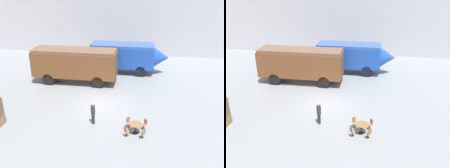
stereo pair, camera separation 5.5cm
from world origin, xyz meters
The scene contains 10 objects.
ground_plane centered at (0.00, 0.00, 0.00)m, with size 80.00×80.00×0.00m, color gray.
backdrop_wall centered at (0.00, 15.55, 4.50)m, with size 44.00×0.15×9.00m.
streamlined_locomotive centered at (1.52, 8.47, 2.06)m, with size 8.97×2.80×3.40m.
passenger_coach_wooden centered at (-3.65, 4.64, 2.18)m, with size 8.73×2.65×3.63m.
cafe_table_near centered at (3.30, -3.97, 0.63)m, with size 0.95×0.95×0.78m.
cafe_chair_0 centered at (2.74, -3.33, 0.51)m, with size 0.40×0.40×0.87m.
cafe_chair_1 centered at (2.66, -4.53, 0.51)m, with size 0.40×0.40×0.87m.
cafe_chair_2 centered at (3.86, -4.60, 0.51)m, with size 0.40×0.40×0.87m.
cafe_chair_3 centered at (3.93, -3.41, 0.51)m, with size 0.40×0.40×0.87m.
visitor_person centered at (-0.01, -3.16, 0.98)m, with size 0.34×0.34×1.79m.
Camera 1 is at (3.89, -19.31, 10.56)m, focal length 40.00 mm.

